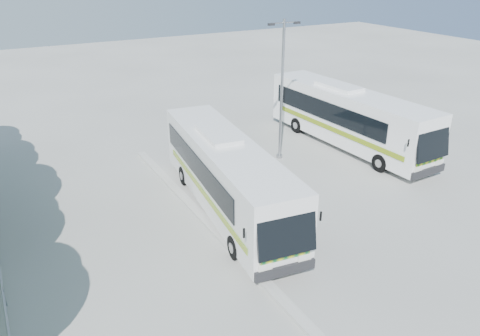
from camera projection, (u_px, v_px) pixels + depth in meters
ground at (273, 225)px, 19.20m from camera, size 100.00×100.00×0.00m
kerb_divider at (201, 216)px, 19.74m from camera, size 0.40×16.00×0.15m
coach_main at (227, 174)px, 19.76m from camera, size 3.59×11.35×3.10m
coach_adjacent at (348, 116)px, 26.74m from camera, size 2.80×11.74×3.24m
lamppost at (282, 85)px, 24.08m from camera, size 1.80×0.24×7.35m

